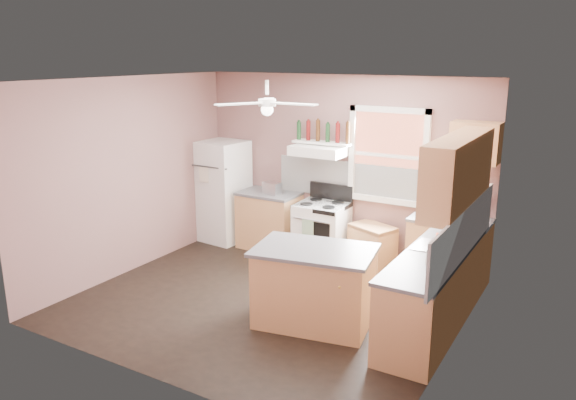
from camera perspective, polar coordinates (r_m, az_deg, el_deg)
The scene contains 32 objects.
floor at distance 7.11m, azimuth -1.95°, elevation -10.23°, with size 4.50×4.50×0.00m, color black.
ceiling at distance 6.45m, azimuth -2.16°, elevation 12.08°, with size 4.50×4.50×0.00m, color white.
wall_back at distance 8.39m, azimuth 5.38°, elevation 3.34°, with size 4.50×0.05×2.70m, color #77534F.
wall_right at distance 5.80m, azimuth 17.32°, elevation -2.46°, with size 0.05×4.00×2.70m, color #77534F.
wall_left at distance 8.07m, azimuth -15.84°, elevation 2.39°, with size 0.05×4.00×2.70m, color #77534F.
backsplash_back at distance 8.21m, azimuth 8.08°, elevation 1.77°, with size 2.90×0.03×0.55m, color white.
backsplash_right at distance 6.14m, azimuth 17.49°, elevation -3.24°, with size 0.03×2.60×0.55m, color white.
window_view at distance 8.02m, azimuth 10.16°, elevation 4.47°, with size 1.00×0.02×1.20m, color brown.
window_frame at distance 7.99m, azimuth 10.09°, elevation 4.44°, with size 1.16×0.07×1.36m, color white.
refrigerator at distance 9.17m, azimuth -6.61°, elevation 0.89°, with size 0.69×0.67×1.64m, color white.
base_cabinet_left at distance 8.83m, azimuth -1.91°, elevation -2.18°, with size 0.90×0.60×0.86m, color #B67F4C.
counter_left at distance 8.71m, azimuth -1.93°, elevation 0.66°, with size 0.92×0.62×0.04m, color #4C4C4F.
toaster at distance 8.59m, azimuth -1.63°, elevation 1.22°, with size 0.28×0.16×0.18m, color silver.
stove at distance 8.33m, azimuth 3.45°, elevation -3.25°, with size 0.71×0.64×0.86m, color white.
range_hood at distance 8.19m, azimuth 3.14°, elevation 5.04°, with size 0.78×0.50×0.14m, color white.
bottle_shelf at distance 8.28m, azimuth 3.54°, elevation 5.84°, with size 0.90×0.26×0.03m, color white.
cart at distance 8.17m, azimuth 8.55°, elevation -4.66°, with size 0.62×0.41×0.62m, color #B67F4C.
base_cabinet_corner at distance 7.77m, azimuth 15.98°, elevation -5.15°, with size 1.00×0.60×0.86m, color #B67F4C.
base_cabinet_right at distance 6.46m, azimuth 14.49°, elevation -9.18°, with size 0.60×2.20×0.86m, color #B67F4C.
counter_corner at distance 7.64m, azimuth 16.21°, elevation -1.97°, with size 1.02×0.62×0.04m, color #4C4C4F.
counter_right at distance 6.30m, azimuth 14.67°, elevation -5.42°, with size 0.62×2.22×0.04m, color #4C4C4F.
sink at distance 6.48m, azimuth 15.17°, elevation -4.75°, with size 0.55×0.45×0.03m, color silver.
faucet at distance 6.42m, azimuth 16.59°, elevation -4.33°, with size 0.03×0.03×0.14m, color silver.
upper_cabinet_right at distance 6.21m, azimuth 16.95°, elevation 2.78°, with size 0.33×1.80×0.76m, color #B67F4C.
upper_cabinet_corner at distance 7.50m, azimuth 18.50°, elevation 5.56°, with size 0.60×0.33×0.52m, color #B67F4C.
paper_towel at distance 7.63m, azimuth 19.04°, elevation 0.67°, with size 0.12×0.12×0.26m, color white.
island at distance 6.41m, azimuth 2.67°, elevation -8.91°, with size 1.25×0.79×0.86m, color #B67F4C.
island_top at distance 6.24m, azimuth 2.72°, elevation -5.12°, with size 1.32×0.86×0.04m, color #4C4C4F.
ceiling_fan_hub at distance 6.46m, azimuth -2.14°, elevation 9.86°, with size 0.20×0.20×0.08m, color white.
soap_bottle at distance 5.87m, azimuth 14.25°, elevation -5.41°, with size 0.10×0.10×0.25m, color silver.
red_caddy at distance 6.63m, azimuth 15.56°, elevation -3.83°, with size 0.18×0.12×0.10m, color red.
wine_bottles at distance 8.26m, azimuth 3.60°, elevation 6.93°, with size 0.86×0.06×0.31m.
Camera 1 is at (3.46, -5.44, 3.00)m, focal length 35.00 mm.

